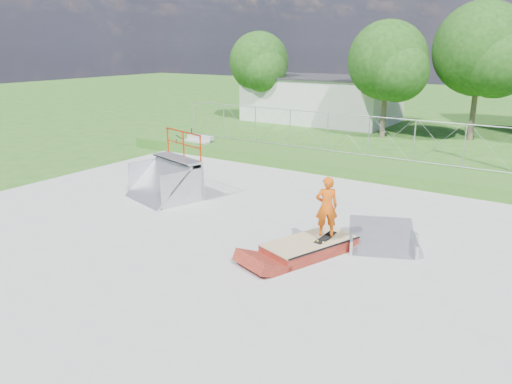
{
  "coord_description": "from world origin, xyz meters",
  "views": [
    {
      "loc": [
        7.84,
        -10.41,
        5.35
      ],
      "look_at": [
        0.01,
        1.44,
        1.1
      ],
      "focal_mm": 35.0,
      "sensor_mm": 36.0,
      "label": 1
    }
  ],
  "objects_px": {
    "grind_box": "(310,247)",
    "flat_bank_ramp": "(382,238)",
    "skater": "(327,209)",
    "quarter_pipe": "(161,167)"
  },
  "relations": [
    {
      "from": "grind_box",
      "to": "flat_bank_ramp",
      "type": "xyz_separation_m",
      "value": [
        1.41,
        1.51,
        0.08
      ]
    },
    {
      "from": "grind_box",
      "to": "skater",
      "type": "bearing_deg",
      "value": 66.12
    },
    {
      "from": "grind_box",
      "to": "flat_bank_ramp",
      "type": "height_order",
      "value": "flat_bank_ramp"
    },
    {
      "from": "flat_bank_ramp",
      "to": "skater",
      "type": "distance_m",
      "value": 1.9
    },
    {
      "from": "grind_box",
      "to": "flat_bank_ramp",
      "type": "bearing_deg",
      "value": 67.1
    },
    {
      "from": "flat_bank_ramp",
      "to": "skater",
      "type": "bearing_deg",
      "value": -156.31
    },
    {
      "from": "quarter_pipe",
      "to": "flat_bank_ramp",
      "type": "relative_size",
      "value": 1.27
    },
    {
      "from": "quarter_pipe",
      "to": "skater",
      "type": "distance_m",
      "value": 7.01
    },
    {
      "from": "quarter_pipe",
      "to": "skater",
      "type": "xyz_separation_m",
      "value": [
        6.92,
        -1.12,
        0.05
      ]
    },
    {
      "from": "quarter_pipe",
      "to": "flat_bank_ramp",
      "type": "bearing_deg",
      "value": 16.82
    }
  ]
}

